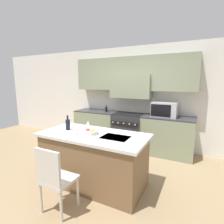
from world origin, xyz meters
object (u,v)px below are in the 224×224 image
Objects in this scene: wine_bottle at (68,124)px; fruit_bowl at (90,132)px; microwave at (164,110)px; oil_bottle_on_counter at (106,109)px; island_chair at (55,177)px; range_stove at (129,131)px; wine_glass_far at (88,123)px; wine_glass_near at (76,129)px.

wine_bottle is 0.52m from fruit_bowl.
microwave reaches higher than oil_bottle_on_counter.
microwave reaches higher than island_chair.
range_stove is 3.64× the size of fruit_bowl.
wine_glass_far is 0.88× the size of oil_bottle_on_counter.
wine_bottle is 0.37m from wine_glass_far.
wine_glass_near is at bearing -93.98° from range_stove.
wine_bottle is 0.39m from wine_glass_near.
oil_bottle_on_counter is (-0.67, -0.01, 0.55)m from range_stove.
microwave is at bearing 65.20° from fruit_bowl.
wine_bottle is at bearing 119.16° from island_chair.
oil_bottle_on_counter is at bearing 110.70° from fruit_bowl.
wine_glass_near is (-0.14, -2.02, 0.55)m from range_stove.
oil_bottle_on_counter is at bearing 103.89° from island_chair.
range_stove is at bearing -178.81° from microwave.
range_stove is at bearing 83.94° from wine_glass_far.
microwave is 3.06× the size of oil_bottle_on_counter.
microwave is at bearing 53.22° from wine_bottle.
range_stove is at bearing 75.13° from wine_bottle.
microwave is 1.57m from oil_bottle_on_counter.
island_chair is at bearing -76.11° from oil_bottle_on_counter.
microwave reaches higher than wine_glass_far.
range_stove is 3.48× the size of wine_bottle.
fruit_bowl is (0.03, -1.86, 0.47)m from range_stove.
wine_glass_near is (-1.03, -2.03, -0.10)m from microwave.
wine_glass_far is (0.31, 0.19, 0.01)m from wine_bottle.
wine_bottle reaches higher than oil_bottle_on_counter.
range_stove is 1.10m from microwave.
microwave is 2.89m from island_chair.
range_stove is 1.96m from wine_bottle.
wine_glass_far is 1.70m from oil_bottle_on_counter.
microwave is at bearing 63.07° from wine_glass_near.
fruit_bowl is at bearing -3.91° from wine_bottle.
island_chair is 1.15m from wine_glass_far.
fruit_bowl is (0.51, -0.03, -0.07)m from wine_bottle.
wine_glass_near reaches higher than range_stove.
fruit_bowl is (0.20, -0.23, -0.08)m from wine_glass_far.
island_chair is 3.51× the size of wine_bottle.
range_stove is at bearing 1.05° from oil_bottle_on_counter.
wine_glass_far reaches higher than range_stove.
island_chair is (-0.02, -2.66, 0.06)m from range_stove.
microwave is 3.48× the size of wine_glass_near.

